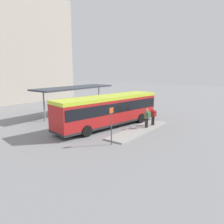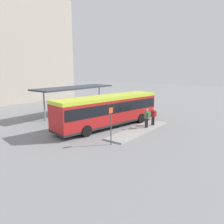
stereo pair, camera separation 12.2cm
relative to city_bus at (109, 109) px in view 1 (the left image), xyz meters
The scene contains 10 objects.
ground_plane 1.77m from the city_bus, behind, with size 120.00×120.00×0.00m, color gray.
curb_island 3.58m from the city_bus, 79.52° to the right, with size 8.20×1.80×0.12m.
city_bus is the anchor object (origin of this frame).
pedestrian_waiting 3.76m from the city_bus, 66.38° to the right, with size 0.49×0.54×1.81m.
pedestrian_companion 4.43m from the city_bus, 52.16° to the right, with size 0.51×0.54×1.71m.
bicycle_white 8.64m from the city_bus, 20.02° to the left, with size 0.48×1.75×0.76m.
bicycle_red 8.87m from the city_bus, 25.26° to the left, with size 0.48×1.69×0.73m.
station_shelter 7.42m from the city_bus, 72.35° to the left, with size 10.65×3.27×3.39m.
potted_planter_near_shelter 4.58m from the city_bus, 77.00° to the left, with size 1.01×1.01×1.38m.
platform_sign 5.22m from the city_bus, 139.93° to the right, with size 0.44×0.08×2.80m.
Camera 1 is at (-16.34, -12.69, 5.56)m, focal length 35.00 mm.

